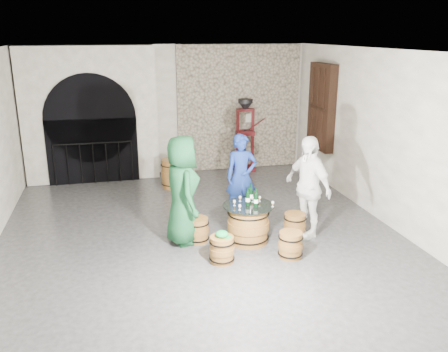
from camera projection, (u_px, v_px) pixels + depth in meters
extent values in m
plane|color=#2E2E31|center=(199.00, 232.00, 8.63)|extent=(8.00, 8.00, 0.00)
plane|color=white|center=(169.00, 110.00, 11.88)|extent=(8.00, 0.00, 8.00)
plane|color=white|center=(276.00, 242.00, 4.44)|extent=(8.00, 0.00, 8.00)
plane|color=white|center=(380.00, 136.00, 8.94)|extent=(0.00, 8.00, 8.00)
plane|color=beige|center=(197.00, 50.00, 7.69)|extent=(8.00, 8.00, 0.00)
cube|color=#ADA08A|center=(239.00, 108.00, 12.22)|extent=(3.20, 0.12, 3.18)
cube|color=white|center=(90.00, 115.00, 11.22)|extent=(3.10, 0.50, 3.18)
cube|color=black|center=(93.00, 151.00, 11.22)|extent=(2.10, 0.03, 1.55)
cylinder|color=black|center=(90.00, 119.00, 10.99)|extent=(2.10, 0.03, 2.10)
cylinder|color=black|center=(92.00, 143.00, 11.10)|extent=(1.79, 0.04, 0.04)
cylinder|color=black|center=(54.00, 166.00, 11.04)|extent=(0.02, 0.02, 0.98)
cylinder|color=black|center=(68.00, 165.00, 11.11)|extent=(0.02, 0.02, 0.98)
cylinder|color=black|center=(81.00, 164.00, 11.17)|extent=(0.02, 0.02, 0.98)
cylinder|color=black|center=(94.00, 163.00, 11.24)|extent=(0.02, 0.02, 0.98)
cylinder|color=black|center=(107.00, 163.00, 11.31)|extent=(0.02, 0.02, 0.98)
cylinder|color=black|center=(119.00, 162.00, 11.37)|extent=(0.02, 0.02, 0.98)
cylinder|color=black|center=(132.00, 161.00, 11.44)|extent=(0.02, 0.02, 0.98)
cube|color=black|center=(322.00, 107.00, 11.09)|extent=(0.20, 1.10, 2.00)
cube|color=black|center=(320.00, 107.00, 11.08)|extent=(0.06, 0.88, 1.76)
cube|color=black|center=(321.00, 107.00, 11.08)|extent=(0.22, 0.92, 0.06)
cube|color=black|center=(326.00, 109.00, 10.81)|extent=(0.22, 0.06, 1.80)
cube|color=black|center=(321.00, 107.00, 11.08)|extent=(0.22, 0.06, 1.80)
cube|color=black|center=(316.00, 105.00, 11.35)|extent=(0.22, 0.06, 1.80)
cylinder|color=brown|center=(248.00, 225.00, 8.12)|extent=(0.67, 0.67, 0.64)
cylinder|color=brown|center=(248.00, 225.00, 8.12)|extent=(0.72, 0.72, 0.14)
torus|color=black|center=(248.00, 236.00, 8.18)|extent=(0.72, 0.72, 0.02)
torus|color=black|center=(248.00, 213.00, 8.06)|extent=(0.72, 0.72, 0.02)
cylinder|color=brown|center=(248.00, 207.00, 8.02)|extent=(0.68, 0.68, 0.02)
cylinder|color=black|center=(248.00, 205.00, 8.02)|extent=(0.87, 0.87, 0.01)
cylinder|color=brown|center=(198.00, 230.00, 8.17)|extent=(0.37, 0.37, 0.41)
cylinder|color=brown|center=(198.00, 230.00, 8.17)|extent=(0.39, 0.39, 0.09)
torus|color=black|center=(198.00, 238.00, 8.21)|extent=(0.41, 0.41, 0.02)
torus|color=black|center=(197.00, 223.00, 8.13)|extent=(0.41, 0.41, 0.02)
cylinder|color=brown|center=(197.00, 219.00, 8.11)|extent=(0.37, 0.37, 0.02)
cylinder|color=brown|center=(243.00, 212.00, 8.98)|extent=(0.37, 0.37, 0.41)
cylinder|color=brown|center=(243.00, 212.00, 8.98)|extent=(0.39, 0.39, 0.09)
torus|color=black|center=(243.00, 219.00, 9.03)|extent=(0.41, 0.41, 0.02)
torus|color=black|center=(243.00, 205.00, 8.94)|extent=(0.41, 0.41, 0.02)
cylinder|color=brown|center=(243.00, 202.00, 8.92)|extent=(0.37, 0.37, 0.02)
cylinder|color=brown|center=(295.00, 225.00, 8.38)|extent=(0.37, 0.37, 0.41)
cylinder|color=brown|center=(295.00, 225.00, 8.38)|extent=(0.39, 0.39, 0.09)
torus|color=black|center=(294.00, 233.00, 8.42)|extent=(0.41, 0.41, 0.02)
torus|color=black|center=(295.00, 218.00, 8.34)|extent=(0.41, 0.41, 0.02)
cylinder|color=brown|center=(295.00, 214.00, 8.32)|extent=(0.37, 0.37, 0.02)
cylinder|color=brown|center=(291.00, 245.00, 7.60)|extent=(0.37, 0.37, 0.41)
cylinder|color=brown|center=(291.00, 245.00, 7.60)|extent=(0.39, 0.39, 0.09)
torus|color=black|center=(290.00, 253.00, 7.64)|extent=(0.41, 0.41, 0.02)
torus|color=black|center=(291.00, 237.00, 7.56)|extent=(0.41, 0.41, 0.02)
cylinder|color=brown|center=(291.00, 233.00, 7.54)|extent=(0.37, 0.37, 0.02)
cylinder|color=brown|center=(222.00, 250.00, 7.44)|extent=(0.37, 0.37, 0.41)
cylinder|color=brown|center=(222.00, 250.00, 7.44)|extent=(0.39, 0.39, 0.09)
torus|color=black|center=(222.00, 258.00, 7.48)|extent=(0.41, 0.41, 0.02)
torus|color=black|center=(222.00, 242.00, 7.40)|extent=(0.41, 0.41, 0.02)
cylinder|color=brown|center=(222.00, 237.00, 7.37)|extent=(0.37, 0.37, 0.02)
ellipsoid|color=#0B7E31|center=(222.00, 234.00, 7.36)|extent=(0.20, 0.20, 0.11)
cylinder|color=#0B7E31|center=(227.00, 237.00, 7.36)|extent=(0.13, 0.13, 0.01)
imported|color=#124122|center=(182.00, 190.00, 7.96)|extent=(0.68, 0.97, 1.87)
imported|color=navy|center=(241.00, 176.00, 9.10)|extent=(0.62, 0.43, 1.65)
imported|color=white|center=(308.00, 187.00, 8.23)|extent=(0.78, 1.15, 1.81)
cylinder|color=black|center=(248.00, 199.00, 7.98)|extent=(0.07, 0.07, 0.22)
cylinder|color=white|center=(248.00, 200.00, 7.98)|extent=(0.08, 0.08, 0.06)
cone|color=black|center=(248.00, 192.00, 7.94)|extent=(0.07, 0.07, 0.05)
cylinder|color=black|center=(248.00, 189.00, 7.92)|extent=(0.03, 0.03, 0.07)
cylinder|color=black|center=(256.00, 200.00, 7.91)|extent=(0.07, 0.07, 0.22)
cylinder|color=white|center=(256.00, 201.00, 7.91)|extent=(0.08, 0.08, 0.06)
cone|color=black|center=(256.00, 193.00, 7.87)|extent=(0.07, 0.07, 0.05)
cylinder|color=black|center=(256.00, 190.00, 7.86)|extent=(0.03, 0.03, 0.07)
cylinder|color=black|center=(251.00, 195.00, 8.15)|extent=(0.07, 0.07, 0.22)
cylinder|color=white|center=(251.00, 196.00, 8.15)|extent=(0.08, 0.08, 0.06)
cone|color=black|center=(251.00, 189.00, 8.11)|extent=(0.07, 0.07, 0.05)
cylinder|color=black|center=(251.00, 185.00, 8.10)|extent=(0.03, 0.03, 0.07)
cylinder|color=brown|center=(172.00, 174.00, 10.97)|extent=(0.47, 0.47, 0.66)
cylinder|color=brown|center=(172.00, 174.00, 10.97)|extent=(0.50, 0.50, 0.15)
torus|color=black|center=(172.00, 183.00, 11.04)|extent=(0.51, 0.51, 0.02)
torus|color=black|center=(172.00, 165.00, 10.91)|extent=(0.51, 0.51, 0.02)
cylinder|color=brown|center=(172.00, 160.00, 10.87)|extent=(0.48, 0.48, 0.02)
cube|color=#470B0F|center=(245.00, 168.00, 12.44)|extent=(0.55, 0.46, 0.10)
cube|color=#470B0F|center=(245.00, 133.00, 12.16)|extent=(0.49, 0.34, 0.12)
cube|color=#470B0F|center=(245.00, 110.00, 11.99)|extent=(0.47, 0.17, 0.07)
cylinder|color=black|center=(245.00, 148.00, 12.28)|extent=(0.05, 0.05, 0.98)
cylinder|color=black|center=(246.00, 101.00, 11.92)|extent=(0.37, 0.37, 0.09)
cone|color=black|center=(245.00, 106.00, 11.96)|extent=(0.37, 0.37, 0.20)
cube|color=#470B0F|center=(238.00, 139.00, 12.18)|extent=(0.08, 0.08, 1.57)
cube|color=#470B0F|center=(252.00, 139.00, 12.23)|extent=(0.08, 0.08, 1.57)
cylinder|color=#470B0F|center=(257.00, 124.00, 12.09)|extent=(0.42, 0.08, 0.31)
cube|color=silver|center=(249.00, 118.00, 12.28)|extent=(0.18, 0.10, 0.22)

